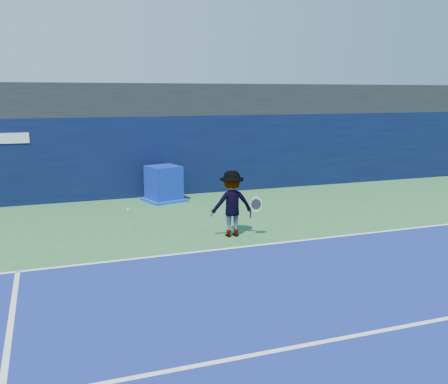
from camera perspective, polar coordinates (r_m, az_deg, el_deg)
The scene contains 8 objects.
ground at distance 10.04m, azimuth 7.05°, elevation -11.32°, with size 80.00×80.00×0.00m, color #306C38.
baseline at distance 12.62m, azimuth 0.89°, elevation -6.43°, with size 24.00×0.10×0.01m, color white.
service_line at distance 8.47m, azimuth 13.37°, elevation -15.95°, with size 24.00×0.10×0.01m, color white.
stadium_band at distance 20.21m, azimuth -7.75°, elevation 10.45°, with size 36.00×3.00×1.20m, color black.
back_wall_assembly at distance 19.37m, azimuth -6.97°, elevation 4.21°, with size 36.00×1.03×3.00m.
equipment_cart at distance 18.16m, azimuth -6.90°, elevation 0.81°, with size 1.62×1.62×1.27m.
tennis_player at distance 13.50m, azimuth 0.89°, elevation -1.34°, with size 1.36×0.77×1.80m.
tennis_ball at distance 13.80m, azimuth -10.94°, elevation -1.96°, with size 0.07×0.07×0.07m.
Camera 1 is at (-4.25, -8.25, 3.83)m, focal length 40.00 mm.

